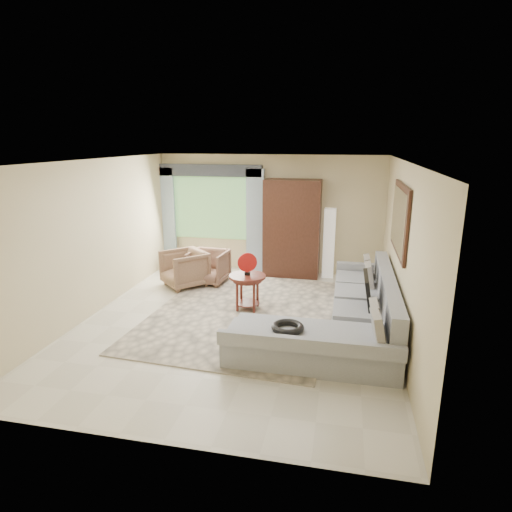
% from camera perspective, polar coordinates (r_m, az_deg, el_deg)
% --- Properties ---
extents(ground, '(6.00, 6.00, 0.00)m').
position_cam_1_polar(ground, '(7.14, -2.57, -8.78)').
color(ground, silver).
rests_on(ground, ground).
extents(area_rug, '(3.24, 4.17, 0.02)m').
position_cam_1_polar(area_rug, '(7.48, -1.64, -7.52)').
color(area_rug, beige).
rests_on(area_rug, ground).
extents(sectional_sofa, '(2.30, 3.46, 0.90)m').
position_cam_1_polar(sectional_sofa, '(6.67, 12.17, -8.26)').
color(sectional_sofa, '#A7AAB0').
rests_on(sectional_sofa, ground).
extents(tv_screen, '(0.14, 0.74, 0.48)m').
position_cam_1_polar(tv_screen, '(6.65, 14.68, -4.46)').
color(tv_screen, black).
rests_on(tv_screen, sectional_sofa).
extents(garden_hose, '(0.43, 0.43, 0.09)m').
position_cam_1_polar(garden_hose, '(5.66, 4.25, -9.47)').
color(garden_hose, black).
rests_on(garden_hose, sectional_sofa).
extents(coffee_table, '(0.64, 0.64, 0.64)m').
position_cam_1_polar(coffee_table, '(7.51, -1.15, -4.78)').
color(coffee_table, '#481813').
rests_on(coffee_table, ground).
extents(red_disc, '(0.32, 0.16, 0.34)m').
position_cam_1_polar(red_disc, '(7.34, -1.17, -0.87)').
color(red_disc, '#AF1411').
rests_on(red_disc, coffee_table).
extents(armchair_left, '(1.13, 1.13, 0.74)m').
position_cam_1_polar(armchair_left, '(8.82, -9.53, -1.68)').
color(armchair_left, '#946851').
rests_on(armchair_left, ground).
extents(armchair_right, '(0.81, 0.83, 0.69)m').
position_cam_1_polar(armchair_right, '(8.95, -6.38, -1.45)').
color(armchair_right, brown).
rests_on(armchair_right, ground).
extents(potted_plant, '(0.56, 0.52, 0.53)m').
position_cam_1_polar(potted_plant, '(10.02, -10.81, -0.30)').
color(potted_plant, '#999999').
rests_on(potted_plant, ground).
extents(armoire, '(1.20, 0.55, 2.10)m').
position_cam_1_polar(armoire, '(9.29, 4.83, 3.67)').
color(armoire, '#321A10').
rests_on(armoire, ground).
extents(floor_lamp, '(0.24, 0.24, 1.50)m').
position_cam_1_polar(floor_lamp, '(9.35, 9.70, 1.70)').
color(floor_lamp, silver).
rests_on(floor_lamp, ground).
extents(window, '(1.80, 0.04, 1.40)m').
position_cam_1_polar(window, '(9.87, -6.02, 6.40)').
color(window, '#669E59').
rests_on(window, wall_back).
extents(curtain_left, '(0.40, 0.08, 2.30)m').
position_cam_1_polar(curtain_left, '(10.20, -11.79, 5.02)').
color(curtain_left, '#9EB7CC').
rests_on(curtain_left, ground).
extents(curtain_right, '(0.40, 0.08, 2.30)m').
position_cam_1_polar(curtain_right, '(9.56, -0.12, 4.67)').
color(curtain_right, '#9EB7CC').
rests_on(curtain_right, ground).
extents(valance, '(2.40, 0.12, 0.26)m').
position_cam_1_polar(valance, '(9.71, -6.29, 11.30)').
color(valance, '#1E232D').
rests_on(valance, wall_back).
extents(wall_mirror, '(0.05, 1.70, 1.05)m').
position_cam_1_polar(wall_mirror, '(6.81, 18.61, 4.68)').
color(wall_mirror, black).
rests_on(wall_mirror, wall_right).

